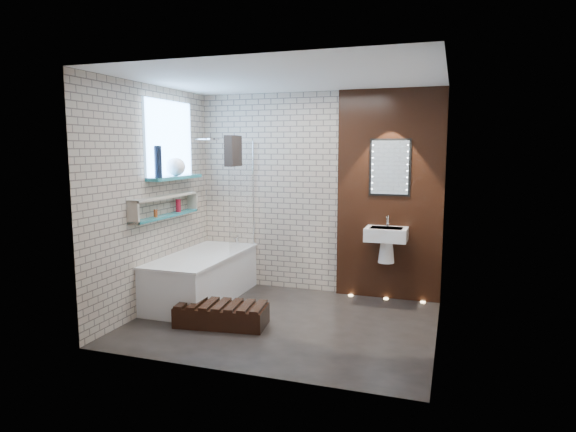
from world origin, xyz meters
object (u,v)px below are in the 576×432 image
(bathtub, at_px, (203,277))
(washbasin, at_px, (386,239))
(led_mirror, at_px, (390,167))
(walnut_step, at_px, (222,315))
(bath_screen, at_px, (242,196))

(bathtub, relative_size, washbasin, 3.00)
(led_mirror, height_order, walnut_step, led_mirror)
(bathtub, xyz_separation_m, led_mirror, (2.17, 0.78, 1.36))
(led_mirror, bearing_deg, washbasin, -90.00)
(washbasin, distance_m, led_mirror, 0.88)
(led_mirror, xyz_separation_m, walnut_step, (-1.55, -1.53, -1.54))
(washbasin, height_order, walnut_step, washbasin)
(walnut_step, bearing_deg, washbasin, 41.56)
(bathtub, relative_size, bath_screen, 1.24)
(bath_screen, bearing_deg, walnut_step, -77.22)
(bath_screen, height_order, led_mirror, led_mirror)
(bathtub, distance_m, washbasin, 2.32)
(washbasin, bearing_deg, walnut_step, -138.44)
(bathtub, height_order, bath_screen, bath_screen)
(bath_screen, bearing_deg, led_mirror, 10.66)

